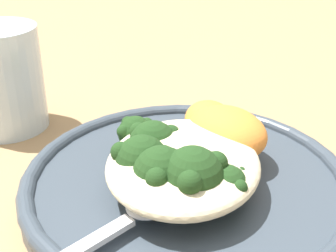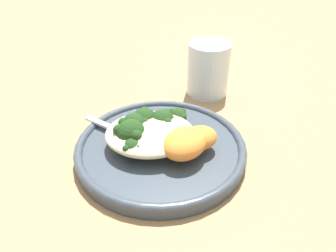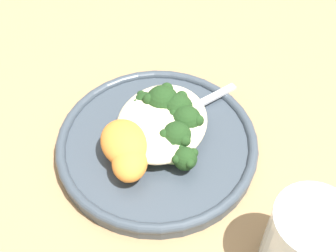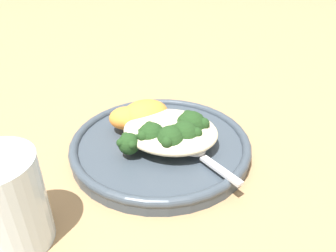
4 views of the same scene
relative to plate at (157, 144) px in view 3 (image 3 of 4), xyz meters
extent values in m
plane|color=#9E7A51|center=(-0.01, 0.01, -0.01)|extent=(4.00, 4.00, 0.00)
cylinder|color=#38424C|center=(0.00, 0.00, 0.00)|extent=(0.24, 0.24, 0.02)
torus|color=#38424C|center=(0.00, 0.00, 0.00)|extent=(0.24, 0.24, 0.01)
ellipsoid|color=beige|center=(-0.02, 0.00, 0.03)|extent=(0.12, 0.10, 0.03)
ellipsoid|color=#9EBC66|center=(0.03, 0.01, 0.02)|extent=(0.02, 0.07, 0.01)
sphere|color=#1E3D19|center=(0.03, 0.04, 0.02)|extent=(0.03, 0.03, 0.03)
sphere|color=#1E3D19|center=(0.03, 0.05, 0.03)|extent=(0.01, 0.01, 0.01)
sphere|color=#1E3D19|center=(0.02, 0.05, 0.03)|extent=(0.01, 0.01, 0.01)
sphere|color=#1E3D19|center=(0.02, 0.04, 0.03)|extent=(0.01, 0.01, 0.01)
sphere|color=#1E3D19|center=(0.03, 0.04, 0.03)|extent=(0.01, 0.01, 0.01)
ellipsoid|color=#9EBC66|center=(0.03, -0.01, 0.02)|extent=(0.04, 0.07, 0.02)
sphere|color=#1E3D19|center=(0.01, 0.02, 0.02)|extent=(0.03, 0.03, 0.03)
sphere|color=#1E3D19|center=(0.01, 0.03, 0.03)|extent=(0.01, 0.01, 0.01)
sphere|color=#1E3D19|center=(0.01, 0.01, 0.03)|extent=(0.01, 0.01, 0.01)
ellipsoid|color=#9EBC66|center=(0.03, -0.01, 0.02)|extent=(0.06, 0.07, 0.02)
sphere|color=#1E3D19|center=(0.00, 0.02, 0.03)|extent=(0.04, 0.04, 0.04)
sphere|color=#1E3D19|center=(0.01, 0.04, 0.03)|extent=(0.01, 0.01, 0.01)
sphere|color=#1E3D19|center=(-0.01, 0.02, 0.03)|extent=(0.01, 0.01, 0.01)
sphere|color=#1E3D19|center=(0.01, 0.01, 0.03)|extent=(0.01, 0.01, 0.01)
ellipsoid|color=#9EBC66|center=(0.01, 0.00, 0.02)|extent=(0.07, 0.06, 0.01)
sphere|color=#1E3D19|center=(-0.02, 0.03, 0.03)|extent=(0.04, 0.04, 0.04)
sphere|color=#1E3D19|center=(-0.02, 0.04, 0.04)|extent=(0.01, 0.01, 0.01)
sphere|color=#1E3D19|center=(-0.02, 0.01, 0.04)|extent=(0.01, 0.01, 0.01)
ellipsoid|color=#9EBC66|center=(0.00, 0.00, 0.02)|extent=(0.08, 0.05, 0.02)
sphere|color=#1E3D19|center=(-0.04, 0.01, 0.03)|extent=(0.04, 0.04, 0.04)
sphere|color=#1E3D19|center=(-0.03, 0.03, 0.04)|extent=(0.01, 0.01, 0.01)
sphere|color=#1E3D19|center=(-0.05, 0.01, 0.04)|extent=(0.01, 0.01, 0.01)
sphere|color=#1E3D19|center=(-0.03, 0.00, 0.04)|extent=(0.01, 0.01, 0.01)
ellipsoid|color=#9EBC66|center=(0.01, -0.01, 0.02)|extent=(0.11, 0.02, 0.01)
sphere|color=#1E3D19|center=(-0.04, -0.01, 0.03)|extent=(0.04, 0.04, 0.04)
sphere|color=#1E3D19|center=(-0.03, 0.01, 0.04)|extent=(0.02, 0.02, 0.02)
sphere|color=#1E3D19|center=(-0.05, -0.01, 0.04)|extent=(0.02, 0.02, 0.02)
sphere|color=#1E3D19|center=(-0.03, -0.02, 0.04)|extent=(0.02, 0.02, 0.02)
ellipsoid|color=#9EBC66|center=(0.01, -0.02, 0.02)|extent=(0.10, 0.03, 0.01)
sphere|color=#1E3D19|center=(-0.04, -0.03, 0.02)|extent=(0.03, 0.03, 0.03)
sphere|color=#1E3D19|center=(-0.03, -0.02, 0.03)|extent=(0.01, 0.01, 0.01)
sphere|color=#1E3D19|center=(-0.04, -0.02, 0.03)|extent=(0.01, 0.01, 0.01)
sphere|color=#1E3D19|center=(-0.04, -0.04, 0.03)|extent=(0.01, 0.01, 0.01)
sphere|color=#1E3D19|center=(-0.03, -0.04, 0.03)|extent=(0.01, 0.01, 0.01)
ellipsoid|color=orange|center=(0.03, -0.03, 0.03)|extent=(0.08, 0.08, 0.04)
ellipsoid|color=orange|center=(0.05, -0.01, 0.03)|extent=(0.06, 0.05, 0.03)
cube|color=silver|center=(-0.09, 0.05, 0.01)|extent=(0.05, 0.04, 0.00)
ellipsoid|color=silver|center=(-0.04, 0.01, 0.02)|extent=(0.05, 0.05, 0.01)
cylinder|color=silver|center=(0.09, 0.18, 0.04)|extent=(0.07, 0.07, 0.10)
camera|label=1|loc=(-0.28, -0.03, 0.19)|focal=50.00mm
camera|label=2|loc=(0.00, -0.36, 0.29)|focal=35.00mm
camera|label=3|loc=(0.31, 0.13, 0.44)|focal=50.00mm
camera|label=4|loc=(-0.12, 0.34, 0.25)|focal=35.00mm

